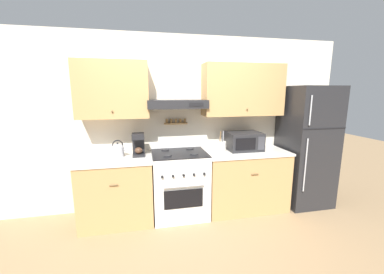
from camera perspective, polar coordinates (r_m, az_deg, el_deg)
name	(u,v)px	position (r m, az deg, el deg)	size (l,w,h in m)	color
ground_plane	(184,226)	(3.32, -1.96, -20.79)	(16.00, 16.00, 0.00)	#937551
wall_back	(180,113)	(3.49, -3.02, 5.89)	(5.20, 0.46, 2.55)	beige
counter_left	(117,189)	(3.41, -17.66, -12.00)	(0.95, 0.69, 0.89)	tan
counter_right	(244,179)	(3.70, 12.46, -9.94)	(1.22, 0.69, 0.89)	tan
stove_range	(180,183)	(3.42, -3.03, -11.18)	(0.75, 0.69, 0.98)	white
refrigerator	(306,146)	(4.06, 25.89, -2.01)	(0.69, 0.71, 1.83)	#232326
tea_kettle	(118,150)	(3.29, -17.49, -3.01)	(0.20, 0.16, 0.23)	#B7B7BC
coffee_maker	(138,144)	(3.28, -12.86, -1.68)	(0.16, 0.22, 0.30)	black
microwave	(244,141)	(3.59, 12.44, -0.96)	(0.50, 0.40, 0.26)	#232326
utensil_crock	(221,146)	(3.46, 7.16, -2.18)	(0.13, 0.13, 0.30)	silver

